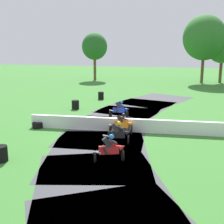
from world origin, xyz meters
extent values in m
plane|color=#38752D|center=(0.00, 0.00, 0.00)|extent=(120.00, 120.00, 0.00)
cube|color=#3D3D42|center=(2.21, 12.19, 0.00)|extent=(8.09, 9.43, 0.01)
cube|color=#3D3D42|center=(0.84, 8.26, 0.00)|extent=(7.17, 9.04, 0.01)
cube|color=#3D3D42|center=(0.12, 4.16, 0.00)|extent=(6.06, 8.42, 0.01)
cube|color=#3D3D42|center=(0.06, 0.00, 0.00)|extent=(5.84, 8.28, 0.01)
cube|color=#3D3D42|center=(0.66, -4.11, 0.00)|extent=(6.98, 8.94, 0.01)
cube|color=#3D3D42|center=(1.92, -8.08, 0.00)|extent=(7.94, 9.37, 0.01)
cube|color=white|center=(5.22, 0.34, 0.45)|extent=(21.12, 1.69, 0.90)
cylinder|color=black|center=(0.76, 3.78, 0.29)|extent=(0.14, 0.75, 0.75)
cylinder|color=black|center=(-0.64, 3.88, 0.29)|extent=(0.14, 0.75, 0.75)
cube|color=#1E38B2|center=(0.07, 3.91, 0.58)|extent=(1.02, 0.45, 0.46)
ellipsoid|color=#1E38B2|center=(0.25, 3.97, 0.82)|extent=(0.46, 0.37, 0.31)
cone|color=#1E38B2|center=(0.75, 3.90, 0.69)|extent=(0.41, 0.41, 0.48)
cylinder|color=#B2B2B7|center=(-0.54, 3.82, 0.53)|extent=(0.41, 0.16, 0.18)
cube|color=#28282D|center=(-0.01, 4.02, 0.94)|extent=(0.51, 0.45, 0.63)
sphere|color=#1E7FE0|center=(0.22, 4.09, 1.21)|extent=(0.26, 0.26, 0.26)
cylinder|color=#28282D|center=(0.28, 4.19, 0.92)|extent=(0.43, 0.18, 0.24)
cylinder|color=#28282D|center=(0.26, 3.84, 1.02)|extent=(0.43, 0.18, 0.24)
cylinder|color=#28282D|center=(-0.10, 4.10, 0.54)|extent=(0.27, 0.23, 0.42)
cylinder|color=#28282D|center=(-0.13, 3.76, 0.65)|extent=(0.27, 0.23, 0.42)
cylinder|color=black|center=(1.85, -0.44, 0.28)|extent=(0.15, 0.77, 0.76)
cylinder|color=black|center=(0.46, -0.56, 0.28)|extent=(0.15, 0.77, 0.76)
cube|color=orange|center=(1.15, -0.40, 0.57)|extent=(1.03, 0.48, 0.47)
ellipsoid|color=orange|center=(1.32, -0.31, 0.81)|extent=(0.47, 0.38, 0.32)
cone|color=orange|center=(1.82, -0.31, 0.68)|extent=(0.42, 0.45, 0.49)
cylinder|color=#B2B2B7|center=(0.56, -0.59, 0.53)|extent=(0.41, 0.12, 0.18)
cube|color=#331919|center=(1.06, -0.29, 0.93)|extent=(0.52, 0.46, 0.63)
sphere|color=black|center=(1.27, -0.18, 1.19)|extent=(0.26, 0.26, 0.26)
cylinder|color=#331919|center=(1.32, -0.09, 0.89)|extent=(0.43, 0.13, 0.25)
cylinder|color=#331919|center=(1.35, -0.42, 1.01)|extent=(0.43, 0.13, 0.25)
cylinder|color=#331919|center=(0.95, -0.24, 0.53)|extent=(0.28, 0.23, 0.42)
cylinder|color=#331919|center=(0.98, -0.58, 0.64)|extent=(0.28, 0.23, 0.42)
cylinder|color=black|center=(2.03, -2.52, 0.29)|extent=(0.25, 0.72, 0.71)
cylinder|color=black|center=(0.66, -2.83, 0.29)|extent=(0.25, 0.72, 0.71)
cube|color=black|center=(1.33, -2.61, 0.59)|extent=(1.05, 0.57, 0.45)
ellipsoid|color=black|center=(1.50, -2.52, 0.84)|extent=(0.50, 0.41, 0.29)
cone|color=black|center=(1.99, -2.44, 0.70)|extent=(0.46, 0.43, 0.46)
cylinder|color=#B2B2B7|center=(0.78, -2.88, 0.53)|extent=(0.42, 0.18, 0.17)
cube|color=#28282D|center=(1.24, -2.55, 0.96)|extent=(0.56, 0.38, 0.61)
sphere|color=yellow|center=(1.44, -2.44, 1.23)|extent=(0.26, 0.26, 0.26)
cylinder|color=#28282D|center=(1.47, -2.31, 0.95)|extent=(0.44, 0.17, 0.24)
cylinder|color=#28282D|center=(1.55, -2.66, 1.02)|extent=(0.44, 0.17, 0.24)
cylinder|color=#28282D|center=(1.12, -2.48, 0.57)|extent=(0.30, 0.18, 0.42)
cylinder|color=#28282D|center=(1.19, -2.82, 0.64)|extent=(0.30, 0.18, 0.42)
cylinder|color=black|center=(2.22, -5.05, 0.30)|extent=(0.33, 0.66, 0.67)
cylinder|color=black|center=(0.92, -5.56, 0.30)|extent=(0.33, 0.66, 0.67)
cube|color=red|center=(1.56, -5.27, 0.59)|extent=(1.05, 0.67, 0.43)
ellipsoid|color=red|center=(1.71, -5.17, 0.85)|extent=(0.52, 0.45, 0.27)
cone|color=red|center=(2.18, -5.00, 0.71)|extent=(0.49, 0.41, 0.44)
cylinder|color=#B2B2B7|center=(1.04, -5.60, 0.53)|extent=(0.41, 0.23, 0.17)
cube|color=#28282D|center=(1.46, -5.25, 0.97)|extent=(0.58, 0.42, 0.60)
sphere|color=#1E7FE0|center=(1.65, -5.13, 1.25)|extent=(0.26, 0.26, 0.26)
cylinder|color=#28282D|center=(1.66, -4.98, 0.98)|extent=(0.43, 0.23, 0.24)
cylinder|color=#28282D|center=(1.79, -5.31, 1.02)|extent=(0.43, 0.23, 0.24)
cylinder|color=#28282D|center=(1.32, -5.16, 0.59)|extent=(0.31, 0.16, 0.42)
cylinder|color=#28282D|center=(1.45, -5.49, 0.64)|extent=(0.31, 0.16, 0.42)
cylinder|color=black|center=(-3.56, 11.31, 0.10)|extent=(0.60, 0.60, 0.20)
cylinder|color=black|center=(-3.56, 11.31, 0.30)|extent=(0.60, 0.60, 0.20)
cylinder|color=black|center=(-3.56, 11.31, 0.50)|extent=(0.60, 0.60, 0.20)
cylinder|color=black|center=(-3.56, 11.31, 0.70)|extent=(0.60, 0.60, 0.20)
cylinder|color=black|center=(-4.47, 6.01, 0.10)|extent=(0.67, 0.67, 0.20)
cylinder|color=black|center=(-4.47, 6.01, 0.30)|extent=(0.67, 0.67, 0.20)
cylinder|color=black|center=(-4.47, 6.01, 0.50)|extent=(0.67, 0.67, 0.20)
cylinder|color=black|center=(-4.47, 6.01, 0.70)|extent=(0.67, 0.67, 0.20)
cylinder|color=black|center=(-4.83, -0.56, 0.10)|extent=(0.72, 0.72, 0.20)
cylinder|color=black|center=(-4.83, -0.56, 0.30)|extent=(0.72, 0.72, 0.20)
cylinder|color=black|center=(-3.69, -6.56, 0.10)|extent=(0.67, 0.67, 0.20)
cylinder|color=black|center=(-3.69, -6.56, 0.30)|extent=(0.67, 0.67, 0.20)
cylinder|color=black|center=(-3.69, -6.56, 0.50)|extent=(0.67, 0.67, 0.20)
cylinder|color=black|center=(-3.69, -6.56, 0.70)|extent=(0.67, 0.67, 0.20)
cylinder|color=brown|center=(7.61, 28.14, 2.04)|extent=(0.44, 0.44, 4.07)
ellipsoid|color=#2D6B28|center=(7.61, 28.14, 6.74)|extent=(6.29, 6.29, 6.60)
cylinder|color=brown|center=(-9.43, 28.37, 1.86)|extent=(0.44, 0.44, 3.71)
ellipsoid|color=#235B23|center=(-9.43, 28.37, 5.46)|extent=(4.12, 4.12, 4.32)
cylinder|color=brown|center=(10.37, 29.26, 1.73)|extent=(0.44, 0.44, 3.47)
ellipsoid|color=#33752D|center=(10.37, 29.26, 5.46)|extent=(4.69, 4.69, 4.92)
camera|label=1|loc=(5.03, -18.77, 5.71)|focal=47.41mm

